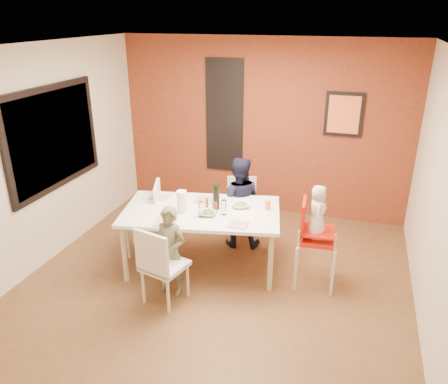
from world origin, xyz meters
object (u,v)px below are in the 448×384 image
(chair_near, at_px, (159,263))
(dining_table, at_px, (201,215))
(chair_far, at_px, (242,205))
(wine_bottle, at_px, (216,197))
(child_near, at_px, (170,251))
(toddler, at_px, (318,212))
(child_far, at_px, (238,202))
(chair_left, at_px, (149,214))
(high_chair, at_px, (313,235))
(paper_towel_roll, at_px, (182,202))

(chair_near, bearing_deg, dining_table, -86.61)
(chair_far, relative_size, wine_bottle, 2.86)
(child_near, bearing_deg, chair_near, -88.13)
(dining_table, bearing_deg, wine_bottle, 27.47)
(child_near, relative_size, toddler, 1.70)
(child_far, bearing_deg, toddler, 138.29)
(dining_table, bearing_deg, chair_left, 169.46)
(child_far, distance_m, wine_bottle, 0.68)
(child_far, bearing_deg, high_chair, 137.45)
(dining_table, xyz_separation_m, child_near, (-0.14, -0.63, -0.18))
(wine_bottle, relative_size, paper_towel_roll, 1.13)
(high_chair, bearing_deg, toddler, -86.95)
(chair_left, bearing_deg, paper_towel_roll, 45.59)
(paper_towel_roll, bearing_deg, dining_table, 33.33)
(dining_table, height_order, child_far, child_far)
(chair_near, bearing_deg, wine_bottle, -94.89)
(chair_left, relative_size, wine_bottle, 3.18)
(high_chair, height_order, paper_towel_roll, high_chair)
(dining_table, height_order, toddler, toddler)
(child_near, bearing_deg, dining_table, 83.72)
(toddler, bearing_deg, child_near, 105.21)
(chair_left, relative_size, child_near, 0.91)
(child_near, distance_m, child_far, 1.38)
(chair_left, xyz_separation_m, high_chair, (2.14, -0.11, 0.09))
(wine_bottle, bearing_deg, chair_near, -109.02)
(wine_bottle, bearing_deg, toddler, -2.30)
(chair_left, distance_m, high_chair, 2.15)
(dining_table, bearing_deg, chair_far, 74.42)
(child_far, xyz_separation_m, paper_towel_roll, (-0.47, -0.81, 0.29))
(chair_far, distance_m, chair_left, 1.30)
(paper_towel_roll, bearing_deg, child_near, -84.28)
(toddler, bearing_deg, child_far, 51.21)
(child_near, distance_m, toddler, 1.71)
(dining_table, height_order, child_near, child_near)
(chair_left, xyz_separation_m, wine_bottle, (0.96, -0.06, 0.39))
(child_near, bearing_deg, toddler, 30.21)
(child_near, height_order, child_far, child_far)
(paper_towel_roll, bearing_deg, toddler, 5.96)
(child_near, height_order, wine_bottle, wine_bottle)
(child_near, height_order, toddler, toddler)
(toddler, height_order, paper_towel_roll, toddler)
(dining_table, height_order, chair_far, chair_far)
(chair_left, bearing_deg, dining_table, 59.81)
(high_chair, distance_m, child_far, 1.26)
(chair_far, height_order, wine_bottle, wine_bottle)
(dining_table, bearing_deg, paper_towel_roll, -146.67)
(child_near, bearing_deg, wine_bottle, 73.29)
(chair_far, height_order, high_chair, high_chair)
(high_chair, bearing_deg, child_far, 54.17)
(chair_far, distance_m, paper_towel_roll, 1.22)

